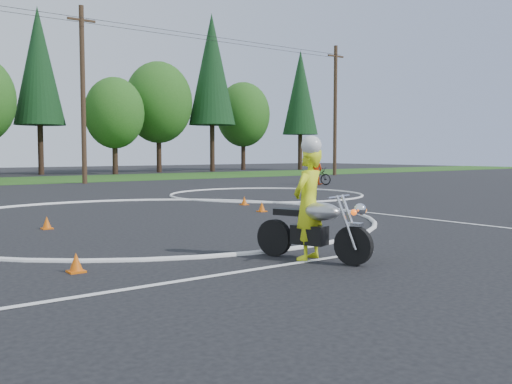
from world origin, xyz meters
TOP-DOWN VIEW (x-y plane):
  - ground at (0.00, 0.00)m, footprint 120.00×120.00m
  - course_markings at (2.17, 4.35)m, footprint 19.05×19.05m
  - primary_motorcycle at (-0.39, -4.00)m, footprint 0.91×2.04m
  - rider_primary_grp at (-0.41, -3.87)m, footprint 0.79×0.64m
  - rider_second_grp at (14.79, 12.22)m, footprint 1.26×1.92m
  - traffic_cones at (1.77, 0.82)m, footprint 11.36×8.46m
  - treeline at (14.78, 34.61)m, footprint 38.20×8.10m
  - utility_poles at (5.00, 21.00)m, footprint 41.60×1.12m

SIDE VIEW (x-z plane):
  - ground at x=0.00m, z-range 0.00..0.00m
  - course_markings at x=2.17m, z-range -0.05..0.07m
  - traffic_cones at x=1.77m, z-range -0.01..0.29m
  - primary_motorcycle at x=-0.39m, z-range -0.02..1.10m
  - rider_second_grp at x=14.79m, z-range -0.26..1.49m
  - rider_primary_grp at x=-0.41m, z-range -0.04..2.03m
  - utility_poles at x=5.00m, z-range 0.20..10.20m
  - treeline at x=14.78m, z-range -0.64..13.88m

